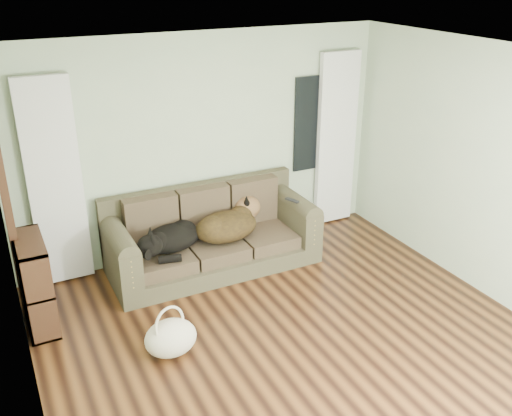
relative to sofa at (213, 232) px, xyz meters
name	(u,v)px	position (x,y,z in m)	size (l,w,h in m)	color
floor	(312,361)	(0.13, -1.98, -0.45)	(5.00, 5.00, 0.00)	black
ceiling	(327,67)	(0.13, -1.98, 2.15)	(5.00, 5.00, 0.00)	white
wall_back	(204,146)	(0.13, 0.52, 0.85)	(4.50, 0.04, 2.60)	#B7CDA9
wall_left	(22,299)	(-2.12, -1.98, 0.85)	(0.04, 5.00, 2.60)	#B7CDA9
curtain_left	(55,184)	(-1.57, 0.44, 0.70)	(0.55, 0.08, 2.25)	white
curtain_right	(336,140)	(1.93, 0.44, 0.70)	(0.55, 0.08, 2.25)	white
window_pane	(312,124)	(1.58, 0.50, 0.95)	(0.50, 0.03, 1.20)	black
door_casing	(9,215)	(-2.07, 0.07, 0.60)	(0.07, 0.60, 2.10)	#322315
sofa	(213,232)	(0.00, 0.00, 0.00)	(2.37, 1.03, 0.97)	#44422C
dog_black_lab	(170,240)	(-0.53, -0.03, 0.03)	(0.67, 0.47, 0.28)	black
dog_shepherd	(228,226)	(0.19, -0.02, 0.04)	(0.80, 0.56, 0.35)	black
tv_remote	(292,200)	(0.93, -0.17, 0.28)	(0.05, 0.17, 0.02)	black
tote_bag	(171,339)	(-0.97, -1.32, -0.29)	(0.48, 0.37, 0.35)	beige
bookshelf	(34,279)	(-1.96, -0.29, 0.05)	(0.27, 0.73, 0.91)	#322315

